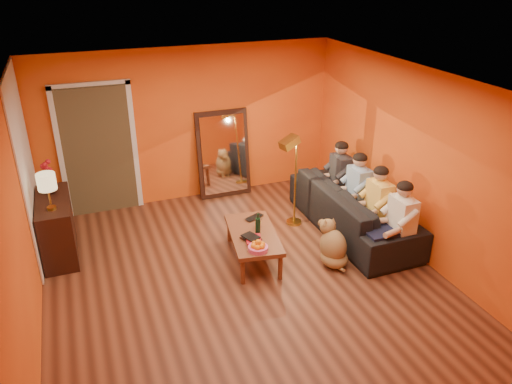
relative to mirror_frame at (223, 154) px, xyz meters
name	(u,v)px	position (x,y,z in m)	size (l,w,h in m)	color
room_shell	(234,179)	(-0.55, -2.26, 0.54)	(5.00, 5.50, 2.60)	brown
white_accent	(26,167)	(-3.04, -0.88, 0.54)	(0.02, 1.90, 2.58)	white
doorway_recess	(98,149)	(-2.05, 0.20, 0.29)	(1.06, 0.30, 2.10)	#3F2D19
door_jamb_left	(61,156)	(-2.62, 0.08, 0.29)	(0.08, 0.06, 2.20)	white
door_jamb_right	(135,147)	(-1.48, 0.08, 0.29)	(0.08, 0.06, 2.20)	white
door_header	(89,85)	(-2.05, 0.08, 1.36)	(1.22, 0.06, 0.08)	white
mirror_frame	(223,154)	(0.00, 0.00, 0.00)	(0.92, 0.06, 1.52)	#321710
mirror_glass	(224,155)	(0.00, -0.04, 0.00)	(0.78, 0.02, 1.36)	white
sideboard	(57,227)	(-2.79, -1.08, -0.34)	(0.44, 1.18, 0.85)	#321710
table_lamp	(48,192)	(-2.79, -1.38, 0.34)	(0.24, 0.24, 0.51)	beige
sofa	(353,209)	(1.45, -1.96, -0.39)	(0.98, 2.51, 0.73)	black
coffee_table	(253,246)	(-0.27, -2.19, -0.55)	(0.62, 1.22, 0.42)	brown
floor_lamp	(295,182)	(0.70, -1.45, -0.04)	(0.30, 0.24, 1.44)	gold
dog	(333,243)	(0.71, -2.70, -0.43)	(0.36, 0.56, 0.66)	olive
person_far_left	(401,223)	(1.58, -2.96, -0.15)	(0.70, 0.44, 1.22)	white
person_mid_left	(378,206)	(1.58, -2.41, -0.15)	(0.70, 0.44, 1.22)	#FAC853
person_mid_right	(358,191)	(1.58, -1.86, -0.15)	(0.70, 0.44, 1.22)	#83A2CA
person_far_right	(340,177)	(1.58, -1.31, -0.15)	(0.70, 0.44, 1.22)	#313035
fruit_bowl	(258,245)	(-0.37, -2.64, -0.26)	(0.26, 0.26, 0.16)	#E3508D
wine_bottle	(258,224)	(-0.22, -2.24, -0.18)	(0.07, 0.07, 0.31)	black
tumbler	(258,224)	(-0.15, -2.07, -0.30)	(0.09, 0.09, 0.09)	#B27F3F
laptop	(256,218)	(-0.09, -1.84, -0.33)	(0.30, 0.19, 0.02)	black
book_lower	(246,241)	(-0.45, -2.39, -0.33)	(0.19, 0.25, 0.02)	#321710
book_mid	(246,239)	(-0.44, -2.38, -0.31)	(0.20, 0.27, 0.02)	#B3141F
book_upper	(246,239)	(-0.45, -2.40, -0.28)	(0.17, 0.23, 0.02)	black
vase	(50,187)	(-2.79, -0.83, 0.18)	(0.17, 0.17, 0.18)	#321710
flowers	(47,168)	(-2.79, -0.83, 0.47)	(0.17, 0.17, 0.51)	#B3141F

